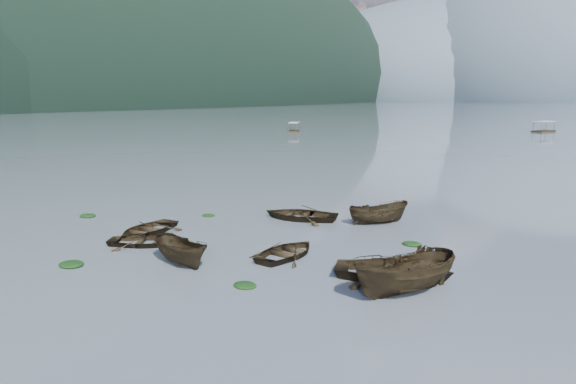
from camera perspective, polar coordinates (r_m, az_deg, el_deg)
The scene contains 21 objects.
ground_plane at distance 23.52m, azimuth -16.01°, elevation -9.39°, with size 2400.00×2400.00×0.00m, color slate.
haze_mtn_a at distance 955.52m, azimuth 15.61°, elevation 9.76°, with size 520.00×520.00×280.00m, color #475666.
haze_mtn_b at distance 917.78m, azimuth 27.78°, elevation 8.92°, with size 520.00×520.00×340.00m, color #475666.
rowboat_0 at distance 31.17m, azimuth -15.35°, elevation -4.41°, with size 2.99×4.18×0.87m, color black.
rowboat_1 at distance 28.80m, azimuth -15.62°, elevation -5.66°, with size 2.77×3.87×0.80m, color black.
rowboat_2 at distance 25.25m, azimuth -11.69°, elevation -7.80°, with size 1.46×3.89×1.50m, color black.
rowboat_3 at distance 25.83m, azimuth -0.06°, elevation -7.14°, with size 2.87×4.01×0.83m, color black.
rowboat_4 at distance 23.27m, azimuth 11.61°, elevation -9.40°, with size 3.64×5.10×1.06m, color black.
rowboat_5 at distance 21.67m, azimuth 12.81°, elevation -10.98°, with size 1.90×5.04×1.95m, color black.
rowboat_7 at distance 33.49m, azimuth 1.40°, elevation -3.00°, with size 3.43×4.81×1.00m, color black.
rowboat_8 at distance 32.83m, azimuth 9.99°, elevation -3.43°, with size 1.51×4.01×1.55m, color black.
weed_clump_0 at distance 26.47m, azimuth -22.93°, elevation -7.57°, with size 1.26×1.03×0.27m, color black.
weed_clump_1 at distance 25.79m, azimuth -11.85°, elevation -7.40°, with size 1.08×0.86×0.24m, color black.
weed_clump_2 at distance 21.98m, azimuth -4.80°, elevation -10.43°, with size 1.05×0.84×0.23m, color black.
weed_clump_3 at distance 25.88m, azimuth 12.55°, elevation -7.37°, with size 0.94×0.79×0.21m, color black.
weed_clump_4 at distance 24.02m, azimuth 11.98°, elevation -8.77°, with size 1.23×0.98×0.26m, color black.
weed_clump_5 at distance 36.56m, azimuth -21.36°, elevation -2.57°, with size 1.17×0.95×0.25m, color black.
weed_clump_6 at distance 34.65m, azimuth -8.82°, elevation -2.66°, with size 0.92×0.77×0.19m, color black.
weed_clump_7 at distance 28.48m, azimuth 13.62°, elevation -5.75°, with size 1.08×0.87×0.24m, color black.
pontoon_left at distance 115.60m, azimuth 0.66°, elevation 6.70°, with size 2.18×5.24×2.01m, color black, non-canonical shape.
pontoon_centre at distance 128.49m, azimuth 26.51°, elevation 5.99°, with size 2.49×5.96×2.29m, color black, non-canonical shape.
Camera 1 is at (16.72, -14.54, 7.88)m, focal length 32.00 mm.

